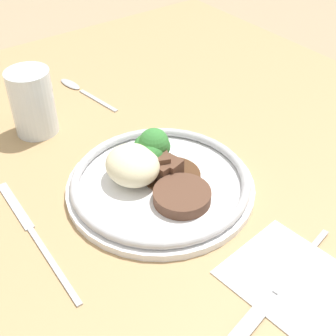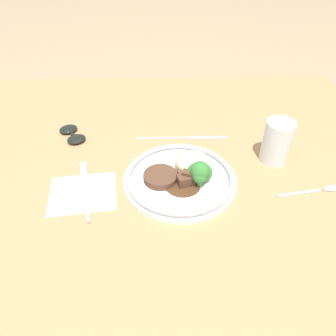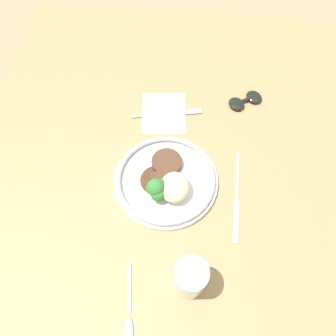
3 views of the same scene
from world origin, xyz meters
name	(u,v)px [view 3 (image 3 of 3)]	position (x,y,z in m)	size (l,w,h in m)	color
ground_plane	(177,173)	(0.00, 0.00, 0.00)	(8.00, 8.00, 0.00)	#998466
dining_table	(177,169)	(0.00, 0.00, 0.02)	(1.20, 1.06, 0.04)	tan
napkin	(164,113)	(-0.16, -0.05, 0.05)	(0.15, 0.13, 0.00)	white
plate	(166,181)	(0.06, -0.02, 0.06)	(0.25, 0.25, 0.07)	white
juice_glass	(190,278)	(0.28, 0.05, 0.09)	(0.07, 0.07, 0.10)	yellow
fork	(174,113)	(-0.16, -0.02, 0.05)	(0.05, 0.19, 0.00)	#ADADB2
knife	(237,199)	(0.08, 0.15, 0.05)	(0.23, 0.02, 0.00)	#ADADB2
spoon	(129,320)	(0.36, -0.06, 0.05)	(0.16, 0.04, 0.01)	#ADADB2
sunglasses	(245,100)	(-0.22, 0.17, 0.05)	(0.09, 0.11, 0.01)	black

